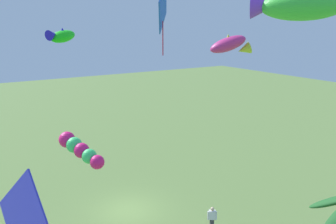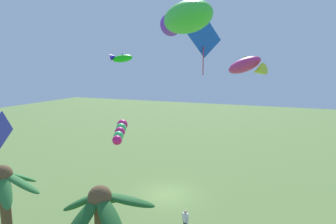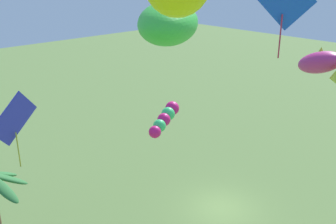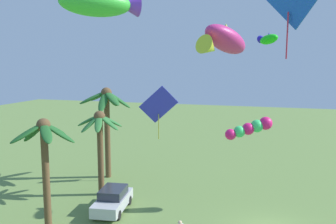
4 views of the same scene
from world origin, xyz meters
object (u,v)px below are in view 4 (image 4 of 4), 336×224
at_px(kite_fish_1, 223,40).
at_px(kite_fish_3, 101,3).
at_px(palm_tree_2, 107,110).
at_px(kite_diamond_6, 159,105).
at_px(palm_tree_3, 45,147).
at_px(parked_car_0, 113,200).
at_px(palm_tree_1, 100,133).
at_px(kite_tube_2, 250,128).
at_px(kite_fish_4, 268,39).

xyz_separation_m(kite_fish_1, kite_fish_3, (1.96, 6.11, 1.96)).
height_order(palm_tree_2, kite_diamond_6, kite_diamond_6).
bearing_deg(palm_tree_3, parked_car_0, -40.90).
relative_size(palm_tree_1, palm_tree_3, 0.96).
bearing_deg(palm_tree_2, parked_car_0, -151.47).
relative_size(kite_tube_2, kite_fish_4, 1.59).
bearing_deg(parked_car_0, palm_tree_2, 28.53).
relative_size(kite_fish_3, kite_diamond_6, 0.87).
relative_size(palm_tree_3, kite_diamond_6, 1.47).
distance_m(kite_fish_1, kite_tube_2, 10.81).
xyz_separation_m(palm_tree_3, kite_fish_1, (-3.35, -10.61, 5.66)).
height_order(palm_tree_3, kite_diamond_6, kite_diamond_6).
xyz_separation_m(palm_tree_3, kite_fish_3, (-1.39, -4.50, 7.62)).
height_order(kite_fish_1, kite_tube_2, kite_fish_1).
height_order(palm_tree_2, palm_tree_3, palm_tree_2).
height_order(palm_tree_3, parked_car_0, palm_tree_3).
bearing_deg(palm_tree_3, palm_tree_2, 3.98).
relative_size(palm_tree_1, kite_fish_1, 2.22).
bearing_deg(palm_tree_1, parked_car_0, -139.56).
bearing_deg(palm_tree_1, kite_diamond_6, -34.25).
xyz_separation_m(palm_tree_1, kite_fish_3, (-6.94, -3.83, 7.84)).
distance_m(kite_tube_2, kite_fish_3, 12.33).
relative_size(kite_fish_1, kite_tube_2, 0.95).
bearing_deg(palm_tree_3, kite_tube_2, -61.23).
bearing_deg(palm_tree_2, palm_tree_1, -160.83).
bearing_deg(kite_tube_2, palm_tree_3, 118.77).
xyz_separation_m(palm_tree_2, kite_diamond_6, (0.65, -4.34, 0.43)).
relative_size(palm_tree_2, kite_tube_2, 2.58).
xyz_separation_m(parked_car_0, kite_fish_1, (-6.49, -7.89, 9.77)).
bearing_deg(kite_fish_1, palm_tree_1, 48.18).
distance_m(palm_tree_1, kite_fish_3, 11.15).
relative_size(palm_tree_1, palm_tree_2, 0.82).
xyz_separation_m(kite_tube_2, kite_diamond_6, (3.82, 7.54, 0.80)).
relative_size(parked_car_0, kite_fish_3, 1.06).
relative_size(palm_tree_1, kite_tube_2, 2.11).
xyz_separation_m(kite_fish_4, kite_diamond_6, (3.56, 8.42, -4.91)).
xyz_separation_m(kite_tube_2, kite_fish_3, (-7.56, 6.73, 7.04)).
bearing_deg(parked_car_0, palm_tree_1, 40.44).
relative_size(palm_tree_3, kite_fish_3, 1.70).
bearing_deg(palm_tree_2, kite_diamond_6, -81.49).
height_order(palm_tree_2, kite_tube_2, palm_tree_2).
height_order(palm_tree_2, kite_fish_4, kite_fish_4).
bearing_deg(palm_tree_1, palm_tree_3, 173.13).
xyz_separation_m(palm_tree_2, kite_fish_1, (-12.69, -11.26, 4.71)).
relative_size(palm_tree_1, kite_fish_4, 3.35).
bearing_deg(kite_diamond_6, kite_tube_2, -116.85).
bearing_deg(kite_fish_1, parked_car_0, 50.56).
xyz_separation_m(palm_tree_3, kite_tube_2, (6.17, -11.23, 0.58)).
distance_m(parked_car_0, kite_diamond_6, 8.83).
bearing_deg(palm_tree_2, palm_tree_3, -176.02).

